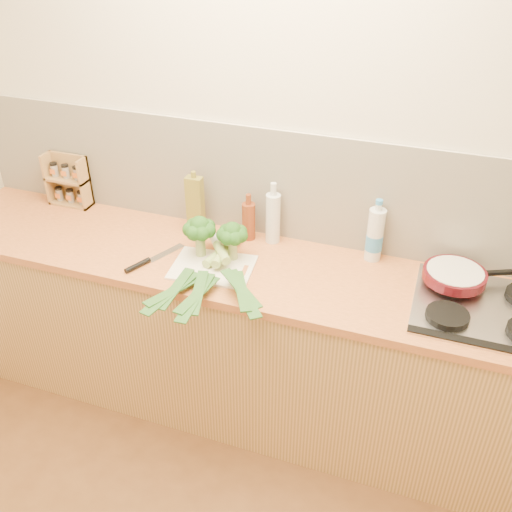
{
  "coord_description": "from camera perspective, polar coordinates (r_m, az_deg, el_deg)",
  "views": [
    {
      "loc": [
        0.74,
        -0.82,
        2.34
      ],
      "look_at": [
        0.06,
        1.1,
        1.02
      ],
      "focal_mm": 40.0,
      "sensor_mm": 36.0,
      "label": 1
    }
  ],
  "objects": [
    {
      "name": "broccoli_right",
      "position": [
        2.55,
        -2.38,
        2.17
      ],
      "size": [
        0.14,
        0.14,
        0.19
      ],
      "color": "#93A560",
      "rests_on": "chopping_board"
    },
    {
      "name": "leek_mid",
      "position": [
        2.5,
        -4.09,
        -0.91
      ],
      "size": [
        0.12,
        0.68,
        0.04
      ],
      "rotation": [
        0.0,
        0.0,
        0.06
      ],
      "color": "white",
      "rests_on": "chopping_board"
    },
    {
      "name": "water_bottle",
      "position": [
        2.62,
        11.79,
        1.96
      ],
      "size": [
        0.08,
        0.08,
        0.28
      ],
      "color": "silver",
      "rests_on": "counter"
    },
    {
      "name": "leek_front",
      "position": [
        2.54,
        -5.01,
        -0.8
      ],
      "size": [
        0.2,
        0.68,
        0.04
      ],
      "rotation": [
        0.0,
        0.0,
        -0.21
      ],
      "color": "white",
      "rests_on": "chopping_board"
    },
    {
      "name": "leek_back",
      "position": [
        2.49,
        -2.99,
        -0.53
      ],
      "size": [
        0.45,
        0.57,
        0.04
      ],
      "rotation": [
        0.0,
        0.0,
        0.66
      ],
      "color": "white",
      "rests_on": "chopping_board"
    },
    {
      "name": "skillet",
      "position": [
        2.56,
        19.3,
        -1.79
      ],
      "size": [
        0.37,
        0.26,
        0.05
      ],
      "rotation": [
        0.0,
        0.0,
        0.44
      ],
      "color": "#490C12",
      "rests_on": "gas_hob"
    },
    {
      "name": "broccoli_left",
      "position": [
        2.58,
        -5.67,
        2.67
      ],
      "size": [
        0.15,
        0.15,
        0.2
      ],
      "color": "#93A560",
      "rests_on": "chopping_board"
    },
    {
      "name": "amber_bottle",
      "position": [
        2.74,
        -0.74,
        3.58
      ],
      "size": [
        0.06,
        0.06,
        0.24
      ],
      "color": "maroon",
      "rests_on": "counter"
    },
    {
      "name": "chopping_board",
      "position": [
        2.57,
        -4.35,
        -1.13
      ],
      "size": [
        0.39,
        0.3,
        0.01
      ],
      "primitive_type": "cube",
      "rotation": [
        0.0,
        0.0,
        0.11
      ],
      "color": "white",
      "rests_on": "counter"
    },
    {
      "name": "oil_tin",
      "position": [
        2.79,
        -6.09,
        5.16
      ],
      "size": [
        0.08,
        0.05,
        0.32
      ],
      "color": "olive",
      "rests_on": "counter"
    },
    {
      "name": "counter",
      "position": [
        2.87,
        -0.55,
        -8.31
      ],
      "size": [
        3.2,
        0.62,
        0.9
      ],
      "color": "tan",
      "rests_on": "ground"
    },
    {
      "name": "chefs_knife",
      "position": [
        2.64,
        -11.05,
        -0.61
      ],
      "size": [
        0.16,
        0.31,
        0.02
      ],
      "rotation": [
        0.0,
        0.0,
        -0.42
      ],
      "color": "silver",
      "rests_on": "counter"
    },
    {
      "name": "glass_bottle",
      "position": [
        2.7,
        1.71,
        3.88
      ],
      "size": [
        0.07,
        0.07,
        0.31
      ],
      "color": "silver",
      "rests_on": "counter"
    },
    {
      "name": "gas_hob",
      "position": [
        2.49,
        22.13,
        -4.9
      ],
      "size": [
        0.58,
        0.5,
        0.04
      ],
      "color": "silver",
      "rests_on": "counter"
    },
    {
      "name": "spice_rack",
      "position": [
        3.21,
        -18.15,
        6.97
      ],
      "size": [
        0.23,
        0.09,
        0.28
      ],
      "color": "tan",
      "rests_on": "counter"
    },
    {
      "name": "room_shell",
      "position": [
        2.7,
        1.48,
        7.2
      ],
      "size": [
        3.5,
        3.5,
        3.5
      ],
      "color": "beige",
      "rests_on": "ground"
    }
  ]
}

